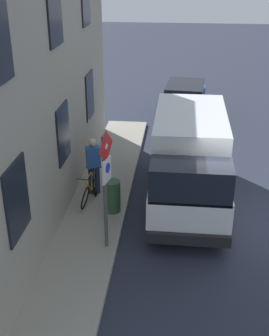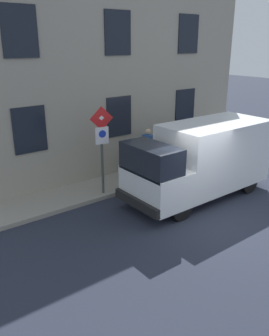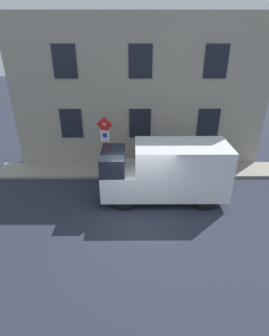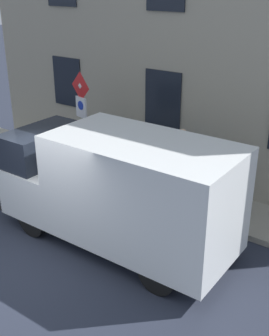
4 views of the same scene
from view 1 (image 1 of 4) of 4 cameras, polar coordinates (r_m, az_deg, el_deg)
name	(u,v)px [view 1 (image 1 of 4)]	position (r m, az deg, el deg)	size (l,w,h in m)	color
ground_plane	(238,222)	(12.54, 13.06, -6.66)	(80.00, 80.00, 0.00)	#262B39
sidewalk_slab	(96,212)	(12.58, -4.85, -5.56)	(1.62, 14.77, 0.14)	gray
building_facade	(45,82)	(11.45, -11.32, 10.64)	(0.75, 12.77, 7.39)	#9E9785
sign_post_stacked	(106,174)	(10.09, -3.64, -0.81)	(0.20, 0.55, 2.87)	#474C47
delivery_van	(189,159)	(12.72, 6.98, 1.13)	(2.01, 5.33, 2.50)	white
parked_hatchback	(184,99)	(20.43, 6.35, 8.75)	(2.05, 4.12, 1.38)	navy
bicycle_blue	(96,176)	(13.56, -4.98, -1.02)	(0.46, 1.71, 0.89)	black
bicycle_orange	(90,188)	(12.88, -5.62, -2.56)	(0.46, 1.72, 0.89)	black
pedestrian	(94,164)	(12.99, -5.23, 0.47)	(0.46, 0.38, 1.72)	#262B47
litter_bin	(112,196)	(12.25, -2.82, -3.59)	(0.44, 0.44, 0.90)	#2D5133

